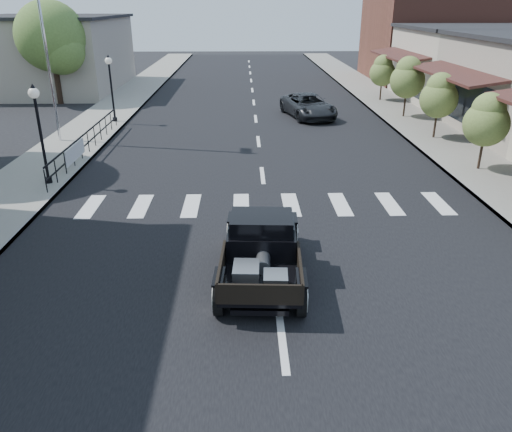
{
  "coord_description": "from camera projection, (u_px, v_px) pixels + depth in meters",
  "views": [
    {
      "loc": [
        -0.71,
        -10.86,
        5.99
      ],
      "look_at": [
        -0.41,
        0.81,
        1.0
      ],
      "focal_mm": 35.0,
      "sensor_mm": 36.0,
      "label": 1
    }
  ],
  "objects": [
    {
      "name": "ground",
      "position": [
        273.0,
        266.0,
        12.36
      ],
      "size": [
        120.0,
        120.0,
        0.0
      ],
      "primitive_type": "plane",
      "color": "black",
      "rests_on": "ground"
    },
    {
      "name": "road",
      "position": [
        257.0,
        127.0,
        26.14
      ],
      "size": [
        14.0,
        80.0,
        0.02
      ],
      "primitive_type": "cube",
      "color": "black",
      "rests_on": "ground"
    },
    {
      "name": "road_markings",
      "position": [
        260.0,
        154.0,
        21.55
      ],
      "size": [
        12.0,
        60.0,
        0.06
      ],
      "primitive_type": null,
      "color": "silver",
      "rests_on": "ground"
    },
    {
      "name": "sidewalk_left",
      "position": [
        93.0,
        127.0,
        25.91
      ],
      "size": [
        3.0,
        80.0,
        0.15
      ],
      "primitive_type": "cube",
      "color": "gray",
      "rests_on": "ground"
    },
    {
      "name": "sidewalk_right",
      "position": [
        417.0,
        125.0,
        26.32
      ],
      "size": [
        3.0,
        80.0,
        0.15
      ],
      "primitive_type": "cube",
      "color": "gray",
      "rests_on": "ground"
    },
    {
      "name": "low_building_left",
      "position": [
        49.0,
        55.0,
        36.75
      ],
      "size": [
        10.0,
        12.0,
        5.0
      ],
      "primitive_type": "cube",
      "color": "#9F9486",
      "rests_on": "ground"
    },
    {
      "name": "storefront_far",
      "position": [
        487.0,
        66.0,
        32.05
      ],
      "size": [
        10.0,
        9.0,
        4.5
      ],
      "primitive_type": "cube",
      "color": "#B8AD9C",
      "rests_on": "ground"
    },
    {
      "name": "far_building_right",
      "position": [
        440.0,
        36.0,
        40.77
      ],
      "size": [
        11.0,
        10.0,
        7.0
      ],
      "primitive_type": "cube",
      "color": "brown",
      "rests_on": "ground"
    },
    {
      "name": "railing",
      "position": [
        88.0,
        140.0,
        21.12
      ],
      "size": [
        0.08,
        10.0,
        1.0
      ],
      "primitive_type": null,
      "color": "black",
      "rests_on": "sidewalk_left"
    },
    {
      "name": "banner",
      "position": [
        76.0,
        158.0,
        19.36
      ],
      "size": [
        0.04,
        2.2,
        0.6
      ],
      "primitive_type": null,
      "color": "silver",
      "rests_on": "sidewalk_left"
    },
    {
      "name": "lamp_post_b",
      "position": [
        41.0,
        135.0,
        16.96
      ],
      "size": [
        0.36,
        0.36,
        3.42
      ],
      "primitive_type": null,
      "color": "black",
      "rests_on": "sidewalk_left"
    },
    {
      "name": "lamp_post_c",
      "position": [
        112.0,
        89.0,
        26.15
      ],
      "size": [
        0.36,
        0.36,
        3.42
      ],
      "primitive_type": null,
      "color": "black",
      "rests_on": "sidewalk_left"
    },
    {
      "name": "flagpole",
      "position": [
        40.0,
        12.0,
        20.95
      ],
      "size": [
        0.12,
        0.12,
        10.98
      ],
      "primitive_type": "cylinder",
      "color": "silver",
      "rests_on": "sidewalk_left"
    },
    {
      "name": "big_tree_far",
      "position": [
        53.0,
        53.0,
        31.05
      ],
      "size": [
        4.26,
        4.26,
        6.26
      ],
      "primitive_type": null,
      "color": "#4D6B2E",
      "rests_on": "ground"
    },
    {
      "name": "small_tree_b",
      "position": [
        484.0,
        133.0,
        18.6
      ],
      "size": [
        1.66,
        1.66,
        2.77
      ],
      "primitive_type": null,
      "color": "#5A6F32",
      "rests_on": "sidewalk_right"
    },
    {
      "name": "small_tree_c",
      "position": [
        438.0,
        107.0,
        23.04
      ],
      "size": [
        1.72,
        1.72,
        2.87
      ],
      "primitive_type": null,
      "color": "#5A6F32",
      "rests_on": "sidewalk_right"
    },
    {
      "name": "small_tree_d",
      "position": [
        407.0,
        88.0,
        27.39
      ],
      "size": [
        1.87,
        1.87,
        3.12
      ],
      "primitive_type": null,
      "color": "#5A6F32",
      "rests_on": "sidewalk_right"
    },
    {
      "name": "small_tree_e",
      "position": [
        382.0,
        78.0,
        32.21
      ],
      "size": [
        1.64,
        1.64,
        2.73
      ],
      "primitive_type": null,
      "color": "#5A6F32",
      "rests_on": "sidewalk_right"
    },
    {
      "name": "hotrod_pickup",
      "position": [
        261.0,
        248.0,
        11.57
      ],
      "size": [
        2.3,
        4.53,
        1.54
      ],
      "primitive_type": null,
      "rotation": [
        0.0,
        0.0,
        -0.05
      ],
      "color": "black",
      "rests_on": "ground"
    },
    {
      "name": "second_car",
      "position": [
        308.0,
        106.0,
        28.15
      ],
      "size": [
        3.15,
        5.0,
        1.29
      ],
      "primitive_type": "imported",
      "rotation": [
        0.0,
        0.0,
        0.23
      ],
      "color": "black",
      "rests_on": "ground"
    }
  ]
}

